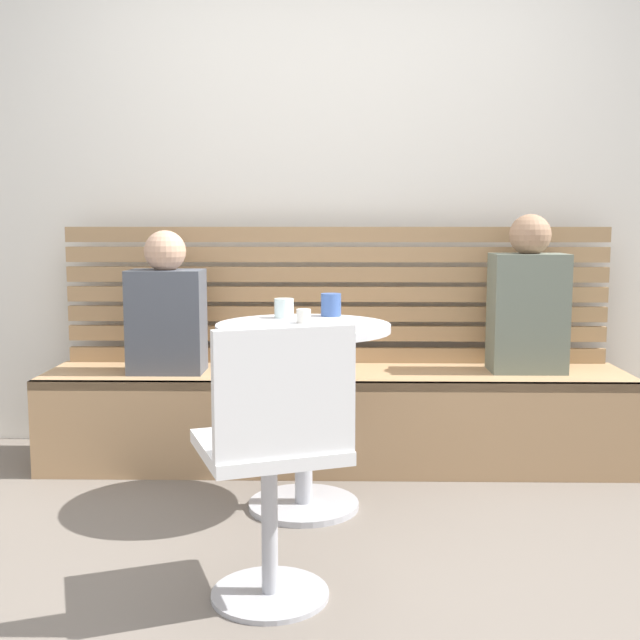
{
  "coord_description": "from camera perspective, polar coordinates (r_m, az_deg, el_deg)",
  "views": [
    {
      "loc": [
        -0.01,
        -2.39,
        1.13
      ],
      "look_at": [
        -0.06,
        0.66,
        0.75
      ],
      "focal_mm": 44.04,
      "sensor_mm": 36.0,
      "label": 1
    }
  ],
  "objects": [
    {
      "name": "person_adult",
      "position": [
        3.75,
        14.87,
        1.29
      ],
      "size": [
        0.34,
        0.22,
        0.73
      ],
      "color": "slate",
      "rests_on": "booth_bench"
    },
    {
      "name": "booth_backrest",
      "position": [
        3.85,
        1.18,
        1.87
      ],
      "size": [
        2.65,
        0.04,
        0.67
      ],
      "color": "#A68157",
      "rests_on": "booth_bench"
    },
    {
      "name": "cafe_table",
      "position": [
        3.08,
        -1.22,
        -4.38
      ],
      "size": [
        0.68,
        0.68,
        0.74
      ],
      "color": "#ADADB2",
      "rests_on": "ground"
    },
    {
      "name": "back_wall",
      "position": [
        4.05,
        1.2,
        11.65
      ],
      "size": [
        5.2,
        0.1,
        2.9
      ],
      "primitive_type": "cube",
      "color": "white",
      "rests_on": "ground"
    },
    {
      "name": "white_chair",
      "position": [
        2.31,
        -3.31,
        -9.72
      ],
      "size": [
        0.51,
        0.51,
        0.85
      ],
      "color": "#ADADB2",
      "rests_on": "ground"
    },
    {
      "name": "cup_mug_blue",
      "position": [
        3.28,
        0.8,
        1.11
      ],
      "size": [
        0.08,
        0.08,
        0.09
      ],
      "primitive_type": "cylinder",
      "color": "#3D5B9E",
      "rests_on": "cafe_table"
    },
    {
      "name": "booth_bench",
      "position": [
        3.71,
        1.16,
        -7.09
      ],
      "size": [
        2.7,
        0.52,
        0.44
      ],
      "color": "tan",
      "rests_on": "ground"
    },
    {
      "name": "cup_glass_short",
      "position": [
        3.23,
        -2.63,
        0.87
      ],
      "size": [
        0.08,
        0.08,
        0.08
      ],
      "primitive_type": "cylinder",
      "color": "silver",
      "rests_on": "cafe_table"
    },
    {
      "name": "ground",
      "position": [
        2.65,
        1.18,
        -18.19
      ],
      "size": [
        8.0,
        8.0,
        0.0
      ],
      "primitive_type": "plane",
      "color": "#70665B"
    },
    {
      "name": "person_child_left",
      "position": [
        3.67,
        -11.09,
        0.72
      ],
      "size": [
        0.34,
        0.22,
        0.65
      ],
      "color": "#4C515B",
      "rests_on": "booth_bench"
    },
    {
      "name": "cup_espresso_small",
      "position": [
        3.06,
        -1.2,
        0.29
      ],
      "size": [
        0.06,
        0.06,
        0.05
      ],
      "primitive_type": "cylinder",
      "color": "silver",
      "rests_on": "cafe_table"
    }
  ]
}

